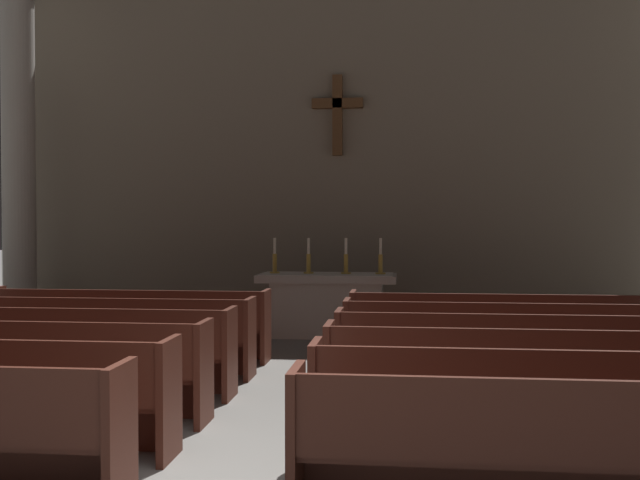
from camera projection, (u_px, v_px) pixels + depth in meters
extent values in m
cube|color=#4C2319|center=(120.00, 436.00, 4.97)|extent=(0.06, 0.50, 0.95)
cube|color=#4C2319|center=(169.00, 399.00, 5.99)|extent=(0.06, 0.50, 0.95)
cube|color=#4C2319|center=(10.00, 373.00, 7.25)|extent=(3.69, 0.40, 0.05)
cube|color=#4C2319|center=(20.00, 393.00, 7.43)|extent=(3.69, 0.04, 0.40)
cube|color=#4C2319|center=(204.00, 373.00, 7.02)|extent=(0.06, 0.50, 0.95)
cube|color=#4C2319|center=(59.00, 354.00, 8.27)|extent=(3.69, 0.40, 0.05)
cube|color=#4C2319|center=(50.00, 332.00, 8.04)|extent=(3.69, 0.05, 0.50)
cube|color=#4C2319|center=(67.00, 372.00, 8.46)|extent=(3.69, 0.04, 0.40)
cube|color=#4C2319|center=(230.00, 353.00, 8.04)|extent=(0.06, 0.50, 0.95)
cube|color=#4C2319|center=(98.00, 339.00, 9.30)|extent=(3.69, 0.40, 0.05)
cube|color=#4C2319|center=(90.00, 319.00, 9.07)|extent=(3.69, 0.05, 0.50)
cube|color=#4C2319|center=(104.00, 355.00, 9.48)|extent=(3.69, 0.04, 0.40)
cube|color=#4C2319|center=(250.00, 338.00, 9.07)|extent=(0.06, 0.50, 0.95)
cube|color=#4C2319|center=(128.00, 328.00, 10.32)|extent=(3.69, 0.40, 0.05)
cube|color=#4C2319|center=(122.00, 309.00, 10.09)|extent=(3.69, 0.05, 0.50)
cube|color=#4C2319|center=(133.00, 342.00, 10.51)|extent=(3.69, 0.04, 0.40)
cube|color=#4C2319|center=(266.00, 326.00, 10.09)|extent=(0.06, 0.50, 0.95)
cube|color=#4C2319|center=(603.00, 459.00, 4.65)|extent=(3.69, 0.40, 0.05)
cube|color=#4C2319|center=(614.00, 424.00, 4.42)|extent=(3.69, 0.05, 0.50)
cube|color=#4C2319|center=(296.00, 442.00, 4.84)|extent=(0.06, 0.50, 0.95)
cube|color=#4C2319|center=(568.00, 416.00, 5.67)|extent=(3.69, 0.40, 0.05)
cube|color=#4C2319|center=(575.00, 385.00, 5.44)|extent=(3.69, 0.05, 0.50)
cube|color=#4C2319|center=(563.00, 439.00, 5.86)|extent=(3.69, 0.04, 0.40)
cube|color=#4C2319|center=(315.00, 403.00, 5.86)|extent=(0.06, 0.50, 0.95)
cube|color=#4C2319|center=(543.00, 386.00, 6.70)|extent=(3.69, 0.40, 0.05)
cube|color=#4C2319|center=(548.00, 359.00, 6.47)|extent=(3.69, 0.05, 0.50)
cube|color=#4C2319|center=(539.00, 407.00, 6.89)|extent=(3.69, 0.04, 0.40)
cube|color=#4C2319|center=(329.00, 376.00, 6.89)|extent=(0.06, 0.50, 0.95)
cube|color=#4C2319|center=(525.00, 364.00, 7.73)|extent=(3.69, 0.40, 0.05)
cube|color=#4C2319|center=(529.00, 340.00, 7.49)|extent=(3.69, 0.05, 0.50)
cube|color=#4C2319|center=(522.00, 382.00, 7.91)|extent=(3.69, 0.04, 0.40)
cube|color=#4C2319|center=(339.00, 356.00, 7.91)|extent=(0.06, 0.50, 0.95)
cube|color=#4C2319|center=(511.00, 347.00, 8.75)|extent=(3.69, 0.40, 0.05)
cube|color=#4C2319|center=(514.00, 326.00, 8.52)|extent=(3.69, 0.05, 0.50)
cube|color=#4C2319|center=(509.00, 364.00, 8.94)|extent=(3.69, 0.04, 0.40)
cube|color=#4C2319|center=(347.00, 340.00, 8.94)|extent=(0.06, 0.50, 0.95)
cube|color=#4C2319|center=(500.00, 334.00, 9.78)|extent=(3.69, 0.40, 0.05)
cube|color=#4C2319|center=(503.00, 314.00, 9.55)|extent=(3.69, 0.05, 0.50)
cube|color=#4C2319|center=(498.00, 349.00, 9.96)|extent=(3.69, 0.04, 0.40)
cube|color=#4C2319|center=(353.00, 328.00, 9.96)|extent=(0.06, 0.50, 0.95)
cube|color=#ADA89E|center=(20.00, 321.00, 13.39)|extent=(0.79, 0.79, 0.20)
cylinder|color=#ADA89E|center=(19.00, 150.00, 13.31)|extent=(0.56, 0.56, 6.15)
cube|color=#BCB7AD|center=(327.00, 309.00, 12.32)|extent=(1.76, 0.72, 0.88)
cube|color=#BCB7AD|center=(327.00, 278.00, 12.30)|extent=(2.20, 0.90, 0.12)
cube|color=silver|center=(327.00, 274.00, 12.30)|extent=(2.09, 0.86, 0.01)
cylinder|color=#B79338|center=(275.00, 272.00, 12.40)|extent=(0.16, 0.16, 0.02)
cylinder|color=#B79338|center=(275.00, 263.00, 12.39)|extent=(0.07, 0.07, 0.31)
cylinder|color=silver|center=(275.00, 246.00, 12.39)|extent=(0.04, 0.04, 0.26)
cylinder|color=#B79338|center=(309.00, 273.00, 12.34)|extent=(0.16, 0.16, 0.02)
cylinder|color=#B79338|center=(309.00, 264.00, 12.33)|extent=(0.07, 0.07, 0.31)
cylinder|color=silver|center=(309.00, 246.00, 12.32)|extent=(0.04, 0.04, 0.26)
cylinder|color=#B79338|center=(346.00, 273.00, 12.27)|extent=(0.16, 0.16, 0.02)
cylinder|color=#B79338|center=(346.00, 264.00, 12.26)|extent=(0.07, 0.07, 0.31)
cylinder|color=silver|center=(346.00, 246.00, 12.26)|extent=(0.04, 0.04, 0.26)
cylinder|color=#B79338|center=(380.00, 273.00, 12.21)|extent=(0.16, 0.16, 0.02)
cylinder|color=#B79338|center=(380.00, 264.00, 12.20)|extent=(0.07, 0.07, 0.31)
cylinder|color=silver|center=(381.00, 246.00, 12.20)|extent=(0.04, 0.04, 0.26)
cube|color=gray|center=(339.00, 136.00, 14.27)|extent=(11.74, 0.25, 6.86)
cube|color=brown|center=(338.00, 115.00, 14.05)|extent=(0.18, 0.18, 1.46)
cube|color=brown|center=(338.00, 103.00, 14.04)|extent=(0.93, 0.18, 0.18)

